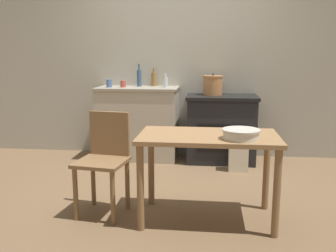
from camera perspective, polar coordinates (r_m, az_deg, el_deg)
ground_plane at (r=3.76m, az=-0.67°, el=-10.30°), size 14.00×14.00×0.00m
wall_back at (r=5.09m, az=1.55°, el=9.92°), size 8.00×0.07×2.55m
counter_cabinet at (r=4.94m, az=-4.57°, el=0.49°), size 1.05×0.56×0.94m
stove at (r=4.84m, az=8.10°, el=-0.35°), size 0.89×0.60×0.85m
work_table at (r=3.05m, az=6.14°, el=-3.35°), size 1.12×0.63×0.72m
chair at (r=3.27m, az=-9.64°, el=-4.87°), size 0.45×0.45×0.87m
flour_sack at (r=4.50m, az=10.67°, el=-4.24°), size 0.23×0.16×0.40m
stock_pot at (r=4.83m, az=6.83°, el=6.21°), size 0.26×0.26×0.27m
mixing_bowl_large at (r=2.90m, az=11.05°, el=-1.13°), size 0.29×0.29×0.08m
bottle_far_left at (r=4.99m, az=-4.41°, el=7.35°), size 0.06×0.06×0.30m
bottle_left at (r=5.03m, az=-2.16°, el=7.15°), size 0.07×0.07×0.24m
bottle_mid_left at (r=4.84m, az=-0.39°, el=6.75°), size 0.06×0.06×0.18m
cup_center_left at (r=4.90m, az=-8.96°, el=6.44°), size 0.07×0.07×0.10m
cup_center at (r=4.89m, az=-6.85°, el=6.40°), size 0.07×0.07×0.09m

